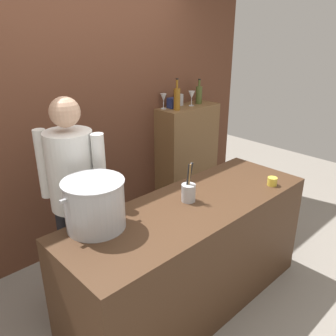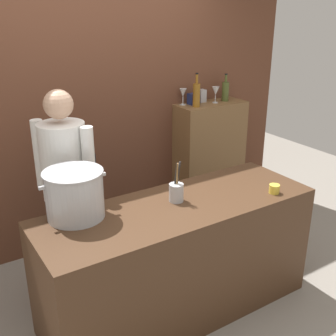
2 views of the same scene
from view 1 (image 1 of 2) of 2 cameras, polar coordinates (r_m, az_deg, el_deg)
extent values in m
plane|color=gray|center=(3.07, 3.50, -20.87)|extent=(8.00, 8.00, 0.00)
cube|color=brown|center=(3.39, -13.80, 11.57)|extent=(4.40, 0.10, 3.00)
cube|color=#472D1C|center=(2.78, 3.72, -14.09)|extent=(2.02, 0.70, 0.90)
cube|color=brown|center=(4.20, 3.12, 1.74)|extent=(0.76, 0.32, 1.24)
cylinder|color=black|center=(2.90, -12.22, -13.64)|extent=(0.14, 0.14, 0.84)
cylinder|color=black|center=(2.98, -15.79, -12.91)|extent=(0.14, 0.14, 0.84)
cylinder|color=white|center=(2.60, -15.48, -0.39)|extent=(0.34, 0.34, 0.58)
cube|color=black|center=(2.84, -13.29, -3.50)|extent=(0.18, 0.26, 0.52)
cylinder|color=white|center=(2.49, -11.09, -0.24)|extent=(0.09, 0.09, 0.52)
cylinder|color=white|center=(2.70, -19.66, 0.61)|extent=(0.09, 0.09, 0.52)
sphere|color=tan|center=(2.47, -16.49, 8.74)|extent=(0.21, 0.21, 0.21)
cylinder|color=#B7BABF|center=(2.24, -11.85, -5.92)|extent=(0.37, 0.37, 0.31)
cylinder|color=#B7BABF|center=(2.17, -12.18, -2.17)|extent=(0.39, 0.39, 0.01)
cube|color=#B7BABF|center=(2.11, -16.77, -5.22)|extent=(0.04, 0.02, 0.02)
cube|color=#B7BABF|center=(2.29, -7.74, -2.10)|extent=(0.04, 0.02, 0.02)
cylinder|color=#B7BABF|center=(2.55, 3.35, -4.05)|extent=(0.10, 0.10, 0.13)
cylinder|color=#B7BABF|center=(2.53, 3.21, -2.06)|extent=(0.07, 0.03, 0.27)
cylinder|color=#262626|center=(2.52, 3.18, -2.24)|extent=(0.05, 0.02, 0.26)
cylinder|color=olive|center=(2.51, 3.47, -2.18)|extent=(0.02, 0.04, 0.27)
cylinder|color=#262626|center=(2.52, 3.53, -1.99)|extent=(0.03, 0.05, 0.28)
cylinder|color=yellow|center=(2.93, 16.63, -2.10)|extent=(0.08, 0.08, 0.07)
cylinder|color=#475123|center=(4.15, 5.06, 11.76)|extent=(0.07, 0.07, 0.20)
cylinder|color=#475123|center=(4.12, 5.13, 13.61)|extent=(0.03, 0.03, 0.07)
cylinder|color=black|center=(4.12, 5.15, 14.21)|extent=(0.03, 0.03, 0.01)
cylinder|color=#8C5919|center=(3.81, 1.46, 11.12)|extent=(0.07, 0.07, 0.23)
cylinder|color=#8C5919|center=(3.78, 1.48, 13.52)|extent=(0.03, 0.03, 0.09)
cylinder|color=black|center=(3.77, 1.49, 14.31)|extent=(0.03, 0.03, 0.01)
cylinder|color=silver|center=(4.05, 3.83, 10.14)|extent=(0.06, 0.06, 0.01)
cylinder|color=silver|center=(4.04, 3.84, 10.70)|extent=(0.01, 0.01, 0.07)
cone|color=silver|center=(4.02, 3.87, 11.82)|extent=(0.08, 0.08, 0.09)
cylinder|color=silver|center=(3.89, -0.73, 9.68)|extent=(0.06, 0.06, 0.01)
cylinder|color=silver|center=(3.88, -0.73, 10.27)|extent=(0.01, 0.01, 0.08)
cone|color=silver|center=(3.86, -0.74, 11.42)|extent=(0.07, 0.07, 0.08)
cube|color=#B2B2B7|center=(4.04, 1.77, 11.06)|extent=(0.07, 0.07, 0.13)
cube|color=navy|center=(3.91, 0.66, 10.55)|extent=(0.09, 0.09, 0.11)
camera|label=2|loc=(0.72, 122.78, -2.46)|focal=44.93mm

